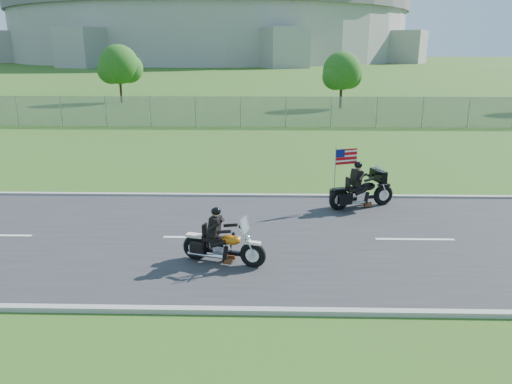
{
  "coord_description": "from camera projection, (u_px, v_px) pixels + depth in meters",
  "views": [
    {
      "loc": [
        -0.14,
        -13.14,
        5.31
      ],
      "look_at": [
        -0.47,
        0.0,
        1.4
      ],
      "focal_mm": 35.0,
      "sensor_mm": 36.0,
      "label": 1
    }
  ],
  "objects": [
    {
      "name": "curb_north",
      "position": [
        272.0,
        196.0,
        17.97
      ],
      "size": [
        120.0,
        0.18,
        0.12
      ],
      "primitive_type": "cube",
      "color": "#9E9B93",
      "rests_on": "ground"
    },
    {
      "name": "curb_south",
      "position": [
        274.0,
        311.0,
        10.21
      ],
      "size": [
        120.0,
        0.18,
        0.12
      ],
      "primitive_type": "cube",
      "color": "#9E9B93",
      "rests_on": "ground"
    },
    {
      "name": "tree_fence_mid",
      "position": [
        120.0,
        66.0,
        46.11
      ],
      "size": [
        3.96,
        3.69,
        5.3
      ],
      "color": "#382316",
      "rests_on": "ground"
    },
    {
      "name": "tree_fence_near",
      "position": [
        342.0,
        73.0,
        41.89
      ],
      "size": [
        3.52,
        3.28,
        4.75
      ],
      "color": "#382316",
      "rests_on": "ground"
    },
    {
      "name": "motorcycle_lead",
      "position": [
        222.0,
        246.0,
        12.41
      ],
      "size": [
        2.16,
        0.94,
        1.49
      ],
      "rotation": [
        0.0,
        0.0,
        -0.28
      ],
      "color": "black",
      "rests_on": "ground"
    },
    {
      "name": "motorcycle_follow",
      "position": [
        362.0,
        192.0,
        16.66
      ],
      "size": [
        2.32,
        1.2,
        2.01
      ],
      "rotation": [
        0.0,
        0.0,
        0.36
      ],
      "color": "black",
      "rests_on": "ground"
    },
    {
      "name": "ground",
      "position": [
        273.0,
        239.0,
        14.1
      ],
      "size": [
        420.0,
        420.0,
        0.0
      ],
      "primitive_type": "plane",
      "color": "#284D18",
      "rests_on": "ground"
    },
    {
      "name": "fence",
      "position": [
        195.0,
        111.0,
        33.1
      ],
      "size": [
        60.0,
        0.03,
        2.0
      ],
      "primitive_type": "cube",
      "color": "gray",
      "rests_on": "ground"
    },
    {
      "name": "stadium",
      "position": [
        212.0,
        13.0,
        173.03
      ],
      "size": [
        140.4,
        140.4,
        29.2
      ],
      "color": "#A3A099",
      "rests_on": "ground"
    },
    {
      "name": "road",
      "position": [
        273.0,
        239.0,
        14.09
      ],
      "size": [
        120.0,
        8.0,
        0.04
      ],
      "primitive_type": "cube",
      "color": "#28282B",
      "rests_on": "ground"
    }
  ]
}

